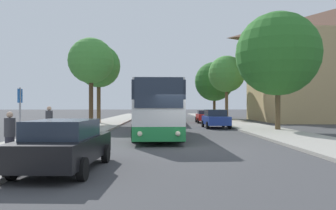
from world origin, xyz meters
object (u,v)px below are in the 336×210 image
parked_car_right_far (205,116)px  tree_left_near (91,61)px  parked_car_left_curb (64,144)px  bus_rear (158,107)px  bus_front (157,109)px  tree_right_near (278,54)px  pedestrian_waiting_far (10,135)px  bus_middle (159,108)px  parked_car_right_near (216,119)px  tree_right_mid (227,74)px  tree_left_far (99,66)px  bus_stop_sign (20,111)px  tree_right_far (214,82)px  pedestrian_waiting_near (49,123)px

parked_car_right_far → tree_left_near: bearing=31.9°
parked_car_left_curb → bus_rear: bearing=89.5°
bus_front → tree_right_near: (9.19, 3.82, 4.15)m
pedestrian_waiting_far → tree_left_near: size_ratio=0.20×
bus_middle → parked_car_left_curb: (-2.67, -27.24, -0.94)m
parked_car_left_curb → parked_car_right_near: 20.26m
bus_middle → parked_car_left_curb: bearing=-94.1°
tree_right_mid → tree_left_far: bearing=-152.5°
bus_stop_sign → tree_left_far: tree_left_far is taller
parked_car_right_far → tree_right_mid: bearing=-124.2°
tree_left_near → tree_left_far: tree_left_far is taller
tree_left_near → tree_right_far: 23.99m
tree_right_far → bus_middle: bearing=-123.9°
tree_left_far → bus_stop_sign: bearing=-88.5°
bus_front → tree_right_near: tree_right_near is taller
pedestrian_waiting_far → tree_left_near: (-1.43, 19.38, 5.17)m
tree_left_near → tree_right_near: tree_right_near is taller
tree_left_far → tree_right_mid: 16.96m
tree_right_mid → bus_rear: bearing=137.5°
bus_rear → parked_car_left_curb: size_ratio=2.47×
bus_middle → tree_left_far: bearing=-154.8°
parked_car_left_curb → pedestrian_waiting_far: pedestrian_waiting_far is taller
bus_rear → parked_car_left_curb: (-2.31, -40.60, -0.95)m
tree_right_near → tree_right_mid: bearing=91.6°
parked_car_right_near → pedestrian_waiting_near: size_ratio=2.28×
pedestrian_waiting_near → bus_middle: bearing=-76.3°
bus_rear → tree_right_near: 27.72m
parked_car_right_far → bus_middle: bearing=2.8°
bus_middle → pedestrian_waiting_far: (-4.85, -26.06, -0.78)m
parked_car_right_far → bus_front: bearing=73.5°
pedestrian_waiting_near → bus_front: bearing=-114.7°
bus_front → parked_car_right_near: 9.20m
tree_right_mid → tree_right_far: (-0.42, 7.31, -0.43)m
pedestrian_waiting_near → tree_right_far: (13.83, 32.57, 4.57)m
bus_front → bus_middle: size_ratio=1.00×
bus_rear → tree_right_far: size_ratio=1.33×
bus_middle → bus_stop_sign: 23.75m
parked_car_right_near → tree_right_mid: size_ratio=0.49×
bus_front → tree_right_near: 10.79m
bus_stop_sign → parked_car_right_far: bearing=64.5°
bus_rear → pedestrian_waiting_far: (-4.50, -39.42, -0.79)m
pedestrian_waiting_far → bus_rear: bearing=178.3°
bus_middle → tree_right_far: bearing=57.6°
bus_rear → parked_car_left_curb: 40.68m
pedestrian_waiting_far → tree_right_near: tree_right_near is taller
tree_left_near → bus_middle: bearing=46.7°
parked_car_left_curb → tree_right_mid: tree_right_mid is taller
bus_middle → bus_rear: bearing=93.0°
parked_car_right_near → tree_right_far: size_ratio=0.48×
pedestrian_waiting_far → pedestrian_waiting_near: bearing=-168.5°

